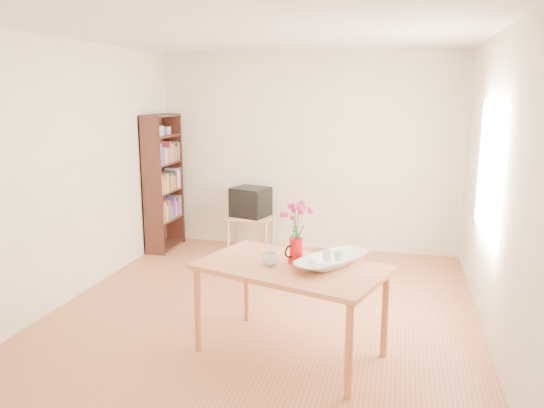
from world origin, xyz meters
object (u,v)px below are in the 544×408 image
(table, at_px, (291,275))
(mug, at_px, (270,259))
(pitcher, at_px, (296,251))
(bowl, at_px, (332,238))
(television, at_px, (251,201))

(table, height_order, mug, mug)
(pitcher, height_order, bowl, bowl)
(table, distance_m, mug, 0.21)
(mug, height_order, television, mug)
(pitcher, relative_size, television, 0.37)
(mug, bearing_deg, pitcher, -173.49)
(mug, distance_m, bowl, 0.51)
(mug, bearing_deg, table, 164.48)
(pitcher, height_order, television, pitcher)
(table, height_order, bowl, bowl)
(bowl, bearing_deg, television, 117.98)
(table, height_order, television, television)
(mug, bearing_deg, bowl, 166.69)
(bowl, bearing_deg, table, -165.97)
(table, bearing_deg, bowl, 32.09)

